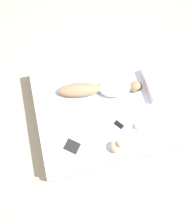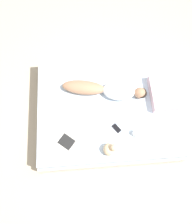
{
  "view_description": "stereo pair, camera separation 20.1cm",
  "coord_description": "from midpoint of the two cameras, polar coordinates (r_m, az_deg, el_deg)",
  "views": [
    {
      "loc": [
        1.29,
        -0.48,
        3.56
      ],
      "look_at": [
        0.17,
        -0.19,
        0.52
      ],
      "focal_mm": 35.0,
      "sensor_mm": 36.0,
      "label": 1
    },
    {
      "loc": [
        1.33,
        -0.28,
        3.56
      ],
      "look_at": [
        0.17,
        -0.19,
        0.52
      ],
      "focal_mm": 35.0,
      "sensor_mm": 36.0,
      "label": 2
    }
  ],
  "objects": [
    {
      "name": "ground_plane",
      "position": [
        3.81,
        4.15,
        -0.34
      ],
      "size": [
        12.0,
        12.0,
        0.0
      ],
      "primitive_type": "plane",
      "color": "#B7A88E"
    },
    {
      "name": "bed",
      "position": [
        3.6,
        4.4,
        0.95
      ],
      "size": [
        1.88,
        2.21,
        0.47
      ],
      "color": "beige",
      "rests_on": "ground_plane"
    },
    {
      "name": "person",
      "position": [
        3.37,
        4.52,
        5.72
      ],
      "size": [
        0.48,
        1.32,
        0.19
      ],
      "rotation": [
        0.0,
        0.0,
        -0.19
      ],
      "color": "#A37556",
      "rests_on": "bed"
    },
    {
      "name": "open_magazine",
      "position": [
        3.21,
        -4.55,
        -6.09
      ],
      "size": [
        0.6,
        0.57,
        0.01
      ],
      "rotation": [
        0.0,
        0.0,
        -0.69
      ],
      "color": "silver",
      "rests_on": "bed"
    },
    {
      "name": "coffee_mug",
      "position": [
        3.23,
        12.03,
        -5.61
      ],
      "size": [
        0.11,
        0.08,
        0.08
      ],
      "color": "white",
      "rests_on": "bed"
    },
    {
      "name": "cell_phone",
      "position": [
        3.25,
        7.15,
        -4.37
      ],
      "size": [
        0.16,
        0.15,
        0.01
      ],
      "rotation": [
        0.0,
        0.0,
        -0.94
      ],
      "color": "black",
      "rests_on": "bed"
    },
    {
      "name": "plush_toy",
      "position": [
        3.07,
        5.5,
        -9.79
      ],
      "size": [
        0.18,
        0.19,
        0.23
      ],
      "color": "#D1B289",
      "rests_on": "bed"
    },
    {
      "name": "pillow",
      "position": [
        3.54,
        18.56,
        4.54
      ],
      "size": [
        0.59,
        0.36,
        0.14
      ],
      "color": "beige",
      "rests_on": "bed"
    }
  ]
}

